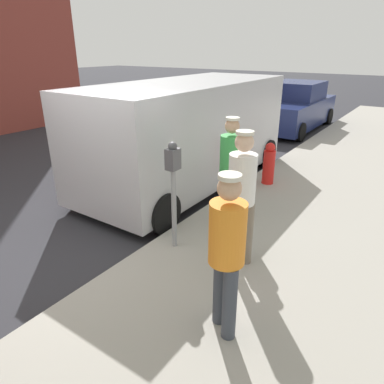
{
  "coord_description": "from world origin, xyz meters",
  "views": [
    {
      "loc": [
        4.0,
        -2.87,
        2.78
      ],
      "look_at": [
        1.65,
        0.56,
        1.05
      ],
      "focal_mm": 32.59,
      "sensor_mm": 36.0,
      "label": 1
    }
  ],
  "objects_px": {
    "pedestrian_in_green": "(231,164)",
    "fire_hydrant": "(269,164)",
    "pedestrian_in_orange": "(227,248)",
    "parking_meter_near": "(173,178)",
    "parked_van": "(187,131)",
    "parked_sedan_ahead": "(293,108)",
    "pedestrian_in_white": "(242,191)"
  },
  "relations": [
    {
      "from": "pedestrian_in_orange",
      "to": "fire_hydrant",
      "type": "xyz_separation_m",
      "value": [
        -1.27,
        4.07,
        -0.53
      ]
    },
    {
      "from": "parking_meter_near",
      "to": "fire_hydrant",
      "type": "bearing_deg",
      "value": 88.14
    },
    {
      "from": "pedestrian_in_white",
      "to": "pedestrian_in_orange",
      "type": "bearing_deg",
      "value": -68.99
    },
    {
      "from": "pedestrian_in_green",
      "to": "fire_hydrant",
      "type": "bearing_deg",
      "value": 94.55
    },
    {
      "from": "parked_van",
      "to": "parked_sedan_ahead",
      "type": "height_order",
      "value": "parked_van"
    },
    {
      "from": "parked_sedan_ahead",
      "to": "fire_hydrant",
      "type": "xyz_separation_m",
      "value": [
        1.64,
        -6.08,
        -0.18
      ]
    },
    {
      "from": "pedestrian_in_green",
      "to": "parked_sedan_ahead",
      "type": "xyz_separation_m",
      "value": [
        -1.8,
        8.05,
        -0.37
      ]
    },
    {
      "from": "parking_meter_near",
      "to": "pedestrian_in_green",
      "type": "xyz_separation_m",
      "value": [
        0.26,
        1.11,
        -0.06
      ]
    },
    {
      "from": "parked_van",
      "to": "fire_hydrant",
      "type": "xyz_separation_m",
      "value": [
        1.6,
        0.63,
        -0.59
      ]
    },
    {
      "from": "pedestrian_in_white",
      "to": "parking_meter_near",
      "type": "bearing_deg",
      "value": -169.02
    },
    {
      "from": "parked_van",
      "to": "parked_sedan_ahead",
      "type": "bearing_deg",
      "value": 90.38
    },
    {
      "from": "parking_meter_near",
      "to": "pedestrian_in_orange",
      "type": "bearing_deg",
      "value": -36.0
    },
    {
      "from": "parking_meter_near",
      "to": "parked_van",
      "type": "height_order",
      "value": "parked_van"
    },
    {
      "from": "pedestrian_in_green",
      "to": "parked_van",
      "type": "distance_m",
      "value": 2.21
    },
    {
      "from": "pedestrian_in_orange",
      "to": "pedestrian_in_white",
      "type": "bearing_deg",
      "value": 111.01
    },
    {
      "from": "parking_meter_near",
      "to": "fire_hydrant",
      "type": "xyz_separation_m",
      "value": [
        0.1,
        3.08,
        -0.61
      ]
    },
    {
      "from": "parking_meter_near",
      "to": "fire_hydrant",
      "type": "height_order",
      "value": "parking_meter_near"
    },
    {
      "from": "parked_van",
      "to": "parking_meter_near",
      "type": "bearing_deg",
      "value": -58.54
    },
    {
      "from": "parking_meter_near",
      "to": "fire_hydrant",
      "type": "relative_size",
      "value": 1.77
    },
    {
      "from": "parked_van",
      "to": "fire_hydrant",
      "type": "distance_m",
      "value": 1.82
    },
    {
      "from": "parking_meter_near",
      "to": "pedestrian_in_white",
      "type": "bearing_deg",
      "value": 10.98
    },
    {
      "from": "pedestrian_in_white",
      "to": "fire_hydrant",
      "type": "bearing_deg",
      "value": 105.71
    },
    {
      "from": "fire_hydrant",
      "to": "parked_van",
      "type": "bearing_deg",
      "value": -158.57
    },
    {
      "from": "pedestrian_in_green",
      "to": "fire_hydrant",
      "type": "xyz_separation_m",
      "value": [
        -0.16,
        1.97,
        -0.55
      ]
    },
    {
      "from": "pedestrian_in_orange",
      "to": "fire_hydrant",
      "type": "bearing_deg",
      "value": 107.27
    },
    {
      "from": "parking_meter_near",
      "to": "pedestrian_in_orange",
      "type": "distance_m",
      "value": 1.69
    },
    {
      "from": "pedestrian_in_orange",
      "to": "parked_van",
      "type": "bearing_deg",
      "value": 129.76
    },
    {
      "from": "pedestrian_in_green",
      "to": "pedestrian_in_orange",
      "type": "distance_m",
      "value": 2.38
    },
    {
      "from": "parking_meter_near",
      "to": "pedestrian_in_white",
      "type": "distance_m",
      "value": 0.93
    },
    {
      "from": "parking_meter_near",
      "to": "parked_sedan_ahead",
      "type": "distance_m",
      "value": 9.3
    },
    {
      "from": "pedestrian_in_orange",
      "to": "parked_sedan_ahead",
      "type": "xyz_separation_m",
      "value": [
        -2.91,
        10.15,
        -0.35
      ]
    },
    {
      "from": "pedestrian_in_orange",
      "to": "fire_hydrant",
      "type": "distance_m",
      "value": 4.3
    }
  ]
}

